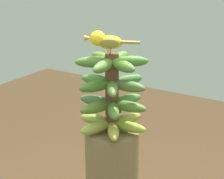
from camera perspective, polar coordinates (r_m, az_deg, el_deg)
banana_bunch at (r=1.37m, az=0.01°, el=-0.66°), size 0.29×0.30×0.32m
perched_bird at (r=1.30m, az=-1.21°, el=8.07°), size 0.10×0.20×0.09m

